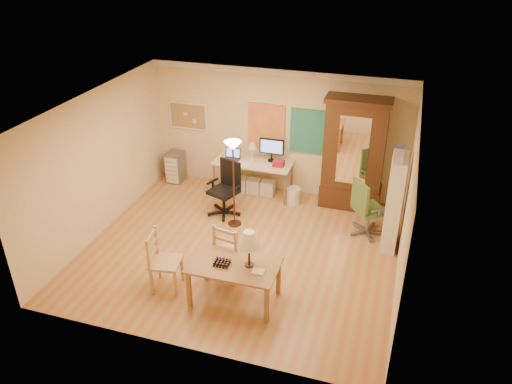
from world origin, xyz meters
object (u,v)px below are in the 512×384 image
(office_chair_black, at_px, (225,200))
(armoire, at_px, (353,161))
(office_chair_green, at_px, (366,220))
(dining_table, at_px, (239,258))
(computer_desk, at_px, (255,174))
(bookshelf, at_px, (394,203))

(office_chair_black, relative_size, armoire, 0.48)
(office_chair_green, xyz_separation_m, armoire, (-0.45, 1.02, 0.71))
(dining_table, relative_size, computer_desk, 0.82)
(office_chair_black, bearing_deg, bookshelf, -3.16)
(armoire, bearing_deg, dining_table, -108.90)
(office_chair_green, bearing_deg, bookshelf, -30.14)
(armoire, height_order, bookshelf, armoire)
(office_chair_black, height_order, armoire, armoire)
(dining_table, distance_m, office_chair_black, 2.75)
(dining_table, height_order, bookshelf, bookshelf)
(dining_table, distance_m, office_chair_green, 3.07)
(dining_table, relative_size, armoire, 0.59)
(office_chair_black, xyz_separation_m, armoire, (2.37, 1.10, 0.72))
(armoire, bearing_deg, computer_desk, -177.76)
(computer_desk, distance_m, office_chair_black, 1.08)
(armoire, xyz_separation_m, bookshelf, (0.90, -1.28, -0.14))
(office_chair_green, bearing_deg, office_chair_black, -178.37)
(dining_table, xyz_separation_m, office_chair_green, (1.66, 2.53, -0.51))
(dining_table, bearing_deg, office_chair_green, 56.65)
(office_chair_green, height_order, bookshelf, bookshelf)
(office_chair_black, bearing_deg, computer_desk, 72.85)
(dining_table, xyz_separation_m, bookshelf, (2.11, 2.27, 0.07))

